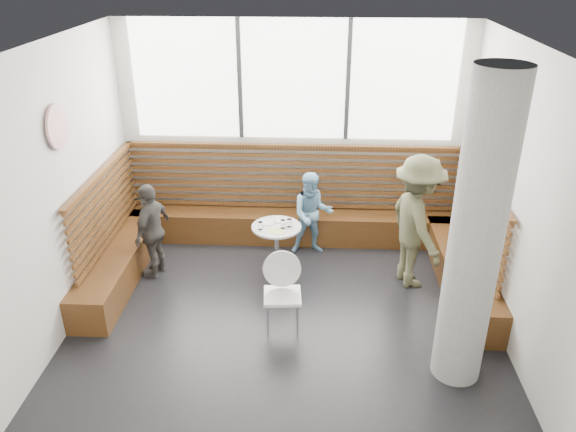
# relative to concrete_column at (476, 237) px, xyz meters

# --- Properties ---
(room) EXTENTS (5.00, 5.00, 3.20)m
(room) POSITION_rel_concrete_column_xyz_m (-1.85, 0.60, 0.00)
(room) COLOR silver
(room) RESTS_ON ground
(booth) EXTENTS (5.00, 2.50, 1.44)m
(booth) POSITION_rel_concrete_column_xyz_m (-1.85, 2.37, -1.19)
(booth) COLOR #472911
(booth) RESTS_ON ground
(concrete_column) EXTENTS (0.50, 0.50, 3.20)m
(concrete_column) POSITION_rel_concrete_column_xyz_m (0.00, 0.00, 0.00)
(concrete_column) COLOR gray
(concrete_column) RESTS_ON ground
(wall_art) EXTENTS (0.03, 0.50, 0.50)m
(wall_art) POSITION_rel_concrete_column_xyz_m (-4.31, 1.00, 0.70)
(wall_art) COLOR white
(wall_art) RESTS_ON room
(cafe_table) EXTENTS (0.67, 0.67, 0.68)m
(cafe_table) POSITION_rel_concrete_column_xyz_m (-2.02, 1.93, -1.11)
(cafe_table) COLOR silver
(cafe_table) RESTS_ON ground
(cafe_chair) EXTENTS (0.44, 0.43, 0.92)m
(cafe_chair) POSITION_rel_concrete_column_xyz_m (-1.86, 0.70, -1.06)
(cafe_chair) COLOR white
(cafe_chair) RESTS_ON ground
(adult_man) EXTENTS (0.95, 1.28, 1.77)m
(adult_man) POSITION_rel_concrete_column_xyz_m (-0.22, 1.74, -0.71)
(adult_man) COLOR #525438
(adult_man) RESTS_ON ground
(child_back) EXTENTS (0.65, 0.53, 1.23)m
(child_back) POSITION_rel_concrete_column_xyz_m (-1.55, 2.48, -0.99)
(child_back) COLOR #7BB2D5
(child_back) RESTS_ON ground
(child_left) EXTENTS (0.51, 0.83, 1.32)m
(child_left) POSITION_rel_concrete_column_xyz_m (-3.66, 1.78, -0.94)
(child_left) COLOR #484542
(child_left) RESTS_ON ground
(plate_near) EXTENTS (0.18, 0.18, 0.01)m
(plate_near) POSITION_rel_concrete_column_xyz_m (-2.15, 2.02, -0.91)
(plate_near) COLOR white
(plate_near) RESTS_ON cafe_table
(plate_far) EXTENTS (0.22, 0.22, 0.02)m
(plate_far) POSITION_rel_concrete_column_xyz_m (-1.97, 2.11, -0.91)
(plate_far) COLOR white
(plate_far) RESTS_ON cafe_table
(glass_left) EXTENTS (0.07, 0.07, 0.11)m
(glass_left) POSITION_rel_concrete_column_xyz_m (-2.23, 1.83, -0.86)
(glass_left) COLOR white
(glass_left) RESTS_ON cafe_table
(glass_mid) EXTENTS (0.07, 0.07, 0.11)m
(glass_mid) POSITION_rel_concrete_column_xyz_m (-1.93, 1.89, -0.86)
(glass_mid) COLOR white
(glass_mid) RESTS_ON cafe_table
(glass_right) EXTENTS (0.07, 0.07, 0.11)m
(glass_right) POSITION_rel_concrete_column_xyz_m (-1.85, 1.93, -0.86)
(glass_right) COLOR white
(glass_right) RESTS_ON cafe_table
(menu_card) EXTENTS (0.24, 0.19, 0.00)m
(menu_card) POSITION_rel_concrete_column_xyz_m (-2.01, 1.78, -0.91)
(menu_card) COLOR #A5C64C
(menu_card) RESTS_ON cafe_table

